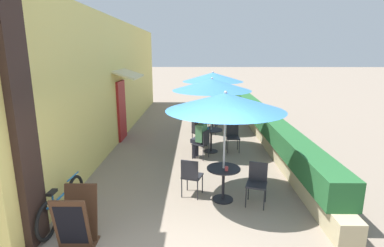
% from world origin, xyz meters
% --- Properties ---
extents(cafe_facade_wall, '(0.98, 14.82, 4.20)m').
position_xyz_m(cafe_facade_wall, '(-2.54, 7.27, 2.09)').
color(cafe_facade_wall, '#E0CC6B').
rests_on(cafe_facade_wall, ground_plane).
extents(planter_hedge, '(0.60, 13.82, 1.01)m').
position_xyz_m(planter_hedge, '(2.75, 7.31, 0.54)').
color(planter_hedge, tan).
rests_on(planter_hedge, ground_plane).
extents(patio_table_near, '(0.71, 0.71, 0.73)m').
position_xyz_m(patio_table_near, '(0.85, 2.08, 0.50)').
color(patio_table_near, black).
rests_on(patio_table_near, ground_plane).
extents(patio_umbrella_near, '(2.40, 2.40, 2.35)m').
position_xyz_m(patio_umbrella_near, '(0.85, 2.08, 2.13)').
color(patio_umbrella_near, '#B7B7BC').
rests_on(patio_umbrella_near, ground_plane).
extents(cafe_chair_near_left, '(0.50, 0.50, 0.87)m').
position_xyz_m(cafe_chair_near_left, '(0.17, 2.22, 0.52)').
color(cafe_chair_near_left, '#232328').
rests_on(cafe_chair_near_left, ground_plane).
extents(cafe_chair_near_right, '(0.50, 0.50, 0.87)m').
position_xyz_m(cafe_chair_near_right, '(1.53, 1.94, 0.52)').
color(cafe_chair_near_right, '#232328').
rests_on(cafe_chair_near_right, ground_plane).
extents(coffee_cup_near, '(0.07, 0.07, 0.09)m').
position_xyz_m(coffee_cup_near, '(0.89, 1.94, 0.77)').
color(coffee_cup_near, '#B73D3D').
rests_on(coffee_cup_near, patio_table_near).
extents(patio_table_mid, '(0.71, 0.71, 0.73)m').
position_xyz_m(patio_table_mid, '(0.75, 5.27, 0.50)').
color(patio_table_mid, black).
rests_on(patio_table_mid, ground_plane).
extents(patio_umbrella_mid, '(2.40, 2.40, 2.35)m').
position_xyz_m(patio_umbrella_mid, '(0.75, 5.27, 2.13)').
color(patio_umbrella_mid, '#B7B7BC').
rests_on(patio_umbrella_mid, ground_plane).
extents(cafe_chair_mid_left, '(0.55, 0.55, 0.87)m').
position_xyz_m(cafe_chair_mid_left, '(0.33, 5.83, 0.52)').
color(cafe_chair_mid_left, '#232328').
rests_on(cafe_chair_mid_left, ground_plane).
extents(seated_patron_mid_left, '(0.51, 0.48, 1.25)m').
position_xyz_m(seated_patron_mid_left, '(0.42, 5.88, 0.69)').
color(seated_patron_mid_left, '#23232D').
rests_on(seated_patron_mid_left, ground_plane).
extents(cafe_chair_mid_right, '(0.54, 0.54, 0.87)m').
position_xyz_m(cafe_chair_mid_right, '(0.48, 4.63, 0.52)').
color(cafe_chair_mid_right, '#232328').
rests_on(cafe_chair_mid_right, ground_plane).
extents(seated_patron_mid_right, '(0.51, 0.47, 1.25)m').
position_xyz_m(seated_patron_mid_right, '(0.38, 4.68, 0.69)').
color(seated_patron_mid_right, '#23232D').
rests_on(seated_patron_mid_right, ground_plane).
extents(cafe_chair_mid_back, '(0.41, 0.41, 0.87)m').
position_xyz_m(cafe_chair_mid_back, '(1.44, 5.36, 0.52)').
color(cafe_chair_mid_back, '#232328').
rests_on(cafe_chair_mid_back, ground_plane).
extents(coffee_cup_mid, '(0.07, 0.07, 0.09)m').
position_xyz_m(coffee_cup_mid, '(0.65, 5.18, 0.77)').
color(coffee_cup_mid, teal).
rests_on(coffee_cup_mid, patio_table_mid).
extents(patio_table_far, '(0.71, 0.71, 0.73)m').
position_xyz_m(patio_table_far, '(0.93, 8.08, 0.50)').
color(patio_table_far, black).
rests_on(patio_table_far, ground_plane).
extents(patio_umbrella_far, '(2.40, 2.40, 2.35)m').
position_xyz_m(patio_umbrella_far, '(0.93, 8.08, 2.13)').
color(patio_umbrella_far, '#B7B7BC').
rests_on(patio_umbrella_far, ground_plane).
extents(cafe_chair_far_left, '(0.44, 0.44, 0.87)m').
position_xyz_m(cafe_chair_far_left, '(0.93, 7.38, 0.52)').
color(cafe_chair_far_left, '#232328').
rests_on(cafe_chair_far_left, ground_plane).
extents(cafe_chair_far_right, '(0.44, 0.44, 0.87)m').
position_xyz_m(cafe_chair_far_right, '(0.94, 8.78, 0.52)').
color(cafe_chair_far_right, '#232328').
rests_on(cafe_chair_far_right, ground_plane).
extents(coffee_cup_far, '(0.07, 0.07, 0.09)m').
position_xyz_m(coffee_cup_far, '(0.82, 8.05, 0.77)').
color(coffee_cup_far, '#232328').
rests_on(coffee_cup_far, patio_table_far).
extents(bicycle_leaning, '(0.15, 1.75, 0.76)m').
position_xyz_m(bicycle_leaning, '(-2.20, 1.20, 0.35)').
color(bicycle_leaning, black).
rests_on(bicycle_leaning, ground_plane).
extents(menu_board, '(0.57, 0.64, 0.96)m').
position_xyz_m(menu_board, '(-1.64, 0.49, 0.47)').
color(menu_board, '#422819').
rests_on(menu_board, ground_plane).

